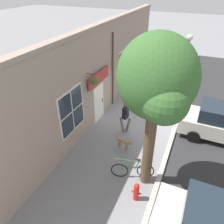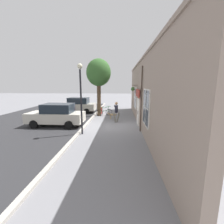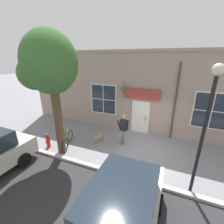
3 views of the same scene
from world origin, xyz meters
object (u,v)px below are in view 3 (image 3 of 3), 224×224
Objects in this scene: fire_hydrant at (48,140)px; parked_car_mid_block at (119,219)px; street_lamp at (207,116)px; leaning_bicycle at (68,140)px; pedestrian_walking at (123,127)px; dog_on_leash at (99,137)px; street_tree_by_curb at (49,66)px.

parked_car_mid_block is at bearing 60.88° from fire_hydrant.
street_lamp is 7.43m from fire_hydrant.
leaning_bicycle is 5.32m from parked_car_mid_block.
pedestrian_walking reaches higher than dog_on_leash.
dog_on_leash is at bearing -147.64° from parked_car_mid_block.
fire_hydrant is (-0.33, -6.97, -2.56)m from street_lamp.
dog_on_leash is 1.73m from leaning_bicycle.
fire_hydrant is at bearing -92.73° from street_lamp.
dog_on_leash is at bearing 134.80° from street_tree_by_curb.
street_lamp is at bearing 56.92° from pedestrian_walking.
parked_car_mid_block is at bearing 32.36° from dog_on_leash.
dog_on_leash is at bearing -110.57° from street_lamp.
pedestrian_walking is at bearing -123.08° from street_lamp.
leaning_bicycle is 0.38× the size of parked_car_mid_block.
fire_hydrant is (1.80, -3.69, -0.67)m from pedestrian_walking.
parked_car_mid_block is 5.83m from fire_hydrant.
pedestrian_walking is at bearing 108.65° from dog_on_leash.
leaning_bicycle is at bearing -97.55° from street_lamp.
street_lamp is 5.80× the size of fire_hydrant.
pedestrian_walking reaches higher than parked_car_mid_block.
street_tree_by_curb is 3.49× the size of leaning_bicycle.
leaning_bicycle is (1.34, -2.75, -0.69)m from pedestrian_walking.
leaning_bicycle is 6.60m from street_lamp.
fire_hydrant is at bearing -98.40° from street_tree_by_curb.
parked_car_mid_block is at bearing 51.47° from leaning_bicycle.
street_tree_by_curb is at bearing -55.23° from pedestrian_walking.
fire_hydrant is (1.38, -2.41, -0.01)m from dog_on_leash.
dog_on_leash is 4.41m from street_tree_by_curb.
pedestrian_walking is 0.31× the size of street_tree_by_curb.
street_tree_by_curb is 1.29× the size of street_lamp.
fire_hydrant is at bearing -63.60° from leaning_bicycle.
parked_car_mid_block reaches higher than leaning_bicycle.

